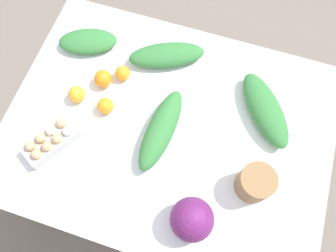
# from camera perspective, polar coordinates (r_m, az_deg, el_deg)

# --- Properties ---
(ground_plane) EXTENTS (8.00, 8.00, 0.00)m
(ground_plane) POSITION_cam_1_polar(r_m,az_deg,el_deg) (2.15, -0.00, -7.14)
(ground_plane) COLOR #70665B
(dining_table) EXTENTS (1.44, 1.09, 0.72)m
(dining_table) POSITION_cam_1_polar(r_m,az_deg,el_deg) (1.53, -0.00, -1.33)
(dining_table) COLOR silver
(dining_table) RESTS_ON ground_plane
(cabbage_purple) EXTENTS (0.17, 0.17, 0.17)m
(cabbage_purple) POSITION_cam_1_polar(r_m,az_deg,el_deg) (1.28, 4.19, -15.89)
(cabbage_purple) COLOR #601E5B
(cabbage_purple) RESTS_ON dining_table
(egg_carton) EXTENTS (0.21, 0.26, 0.09)m
(egg_carton) POSITION_cam_1_polar(r_m,az_deg,el_deg) (1.48, -19.66, -2.41)
(egg_carton) COLOR #B7B7B2
(egg_carton) RESTS_ON dining_table
(paper_bag) EXTENTS (0.14, 0.14, 0.14)m
(paper_bag) POSITION_cam_1_polar(r_m,az_deg,el_deg) (1.36, 14.94, -9.56)
(paper_bag) COLOR olive
(paper_bag) RESTS_ON dining_table
(greens_bunch_chard) EXTENTS (0.38, 0.27, 0.08)m
(greens_bunch_chard) POSITION_cam_1_polar(r_m,az_deg,el_deg) (1.58, -0.23, 12.25)
(greens_bunch_chard) COLOR #337538
(greens_bunch_chard) RESTS_ON dining_table
(greens_bunch_dandelion) EXTENTS (0.15, 0.40, 0.10)m
(greens_bunch_dandelion) POSITION_cam_1_polar(r_m,az_deg,el_deg) (1.40, -1.23, -0.61)
(greens_bunch_dandelion) COLOR #337538
(greens_bunch_dandelion) RESTS_ON dining_table
(greens_bunch_beet_tops) EXTENTS (0.33, 0.38, 0.09)m
(greens_bunch_beet_tops) POSITION_cam_1_polar(r_m,az_deg,el_deg) (1.50, 16.56, 2.76)
(greens_bunch_beet_tops) COLOR #337538
(greens_bunch_beet_tops) RESTS_ON dining_table
(greens_bunch_kale) EXTENTS (0.31, 0.23, 0.07)m
(greens_bunch_kale) POSITION_cam_1_polar(r_m,az_deg,el_deg) (1.68, -13.79, 14.12)
(greens_bunch_kale) COLOR #337538
(greens_bunch_kale) RESTS_ON dining_table
(orange_0) EXTENTS (0.08, 0.08, 0.08)m
(orange_0) POSITION_cam_1_polar(r_m,az_deg,el_deg) (1.54, -11.26, 8.08)
(orange_0) COLOR orange
(orange_0) RESTS_ON dining_table
(orange_1) EXTENTS (0.08, 0.08, 0.08)m
(orange_1) POSITION_cam_1_polar(r_m,az_deg,el_deg) (1.54, -15.63, 5.35)
(orange_1) COLOR orange
(orange_1) RESTS_ON dining_table
(orange_2) EXTENTS (0.07, 0.07, 0.07)m
(orange_2) POSITION_cam_1_polar(r_m,az_deg,el_deg) (1.48, -10.78, 3.62)
(orange_2) COLOR orange
(orange_2) RESTS_ON dining_table
(orange_3) EXTENTS (0.07, 0.07, 0.07)m
(orange_3) POSITION_cam_1_polar(r_m,az_deg,el_deg) (1.55, -7.91, 9.09)
(orange_3) COLOR orange
(orange_3) RESTS_ON dining_table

